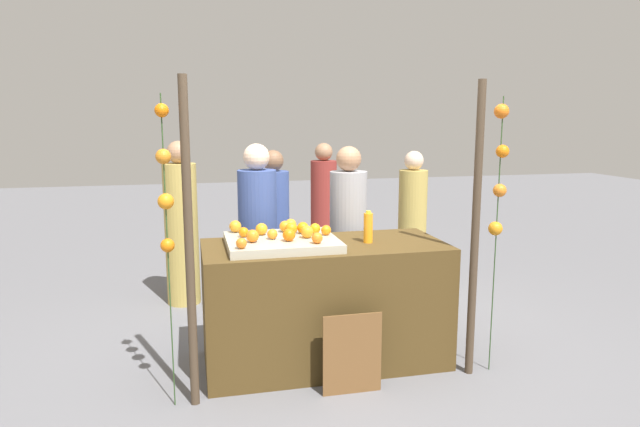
{
  "coord_description": "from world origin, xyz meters",
  "views": [
    {
      "loc": [
        -0.95,
        -3.87,
        1.81
      ],
      "look_at": [
        0.0,
        0.15,
        1.1
      ],
      "focal_mm": 31.47,
      "sensor_mm": 36.0,
      "label": 1
    }
  ],
  "objects": [
    {
      "name": "garland_strand_right",
      "position": [
        1.13,
        -0.43,
        1.44
      ],
      "size": [
        0.11,
        0.11,
        1.95
      ],
      "color": "#2D4C23",
      "rests_on": "ground_plane"
    },
    {
      "name": "orange_13",
      "position": [
        -0.11,
        -0.23,
        1.0
      ],
      "size": [
        0.08,
        0.08,
        0.08
      ],
      "primitive_type": "sphere",
      "color": "orange",
      "rests_on": "orange_tray"
    },
    {
      "name": "juice_bottle",
      "position": [
        0.32,
        -0.03,
        1.01
      ],
      "size": [
        0.07,
        0.07,
        0.24
      ],
      "color": "orange",
      "rests_on": "stall_counter"
    },
    {
      "name": "canopy_post_left",
      "position": [
        -0.96,
        -0.44,
        1.03
      ],
      "size": [
        0.06,
        0.06,
        2.06
      ],
      "primitive_type": "cylinder",
      "color": "#473828",
      "rests_on": "ground_plane"
    },
    {
      "name": "orange_11",
      "position": [
        -0.2,
        0.26,
        1.01
      ],
      "size": [
        0.09,
        0.09,
        0.09
      ],
      "primitive_type": "sphere",
      "color": "orange",
      "rests_on": "orange_tray"
    },
    {
      "name": "crowd_person_0",
      "position": [
        -0.16,
        1.43,
        0.7
      ],
      "size": [
        0.3,
        0.3,
        1.51
      ],
      "color": "#384C8C",
      "rests_on": "ground_plane"
    },
    {
      "name": "chalkboard_sign",
      "position": [
        0.06,
        -0.53,
        0.27
      ],
      "size": [
        0.4,
        0.03,
        0.56
      ],
      "color": "brown",
      "rests_on": "ground_plane"
    },
    {
      "name": "crowd_person_2",
      "position": [
        -1.03,
        1.62,
        0.74
      ],
      "size": [
        0.32,
        0.32,
        1.59
      ],
      "color": "tan",
      "rests_on": "ground_plane"
    },
    {
      "name": "orange_5",
      "position": [
        -0.58,
        0.09,
        1.0
      ],
      "size": [
        0.07,
        0.07,
        0.07
      ],
      "primitive_type": "sphere",
      "color": "orange",
      "rests_on": "orange_tray"
    },
    {
      "name": "orange_2",
      "position": [
        -0.23,
        0.1,
        1.01
      ],
      "size": [
        0.09,
        0.09,
        0.09
      ],
      "primitive_type": "sphere",
      "color": "orange",
      "rests_on": "orange_tray"
    },
    {
      "name": "orange_12",
      "position": [
        -0.44,
        0.14,
        1.01
      ],
      "size": [
        0.09,
        0.09,
        0.09
      ],
      "primitive_type": "sphere",
      "color": "orange",
      "rests_on": "orange_tray"
    },
    {
      "name": "orange_0",
      "position": [
        0.02,
        0.02,
        1.0
      ],
      "size": [
        0.07,
        0.07,
        0.07
      ],
      "primitive_type": "sphere",
      "color": "orange",
      "rests_on": "orange_tray"
    },
    {
      "name": "vendor_right",
      "position": [
        0.37,
        0.66,
        0.73
      ],
      "size": [
        0.32,
        0.32,
        1.57
      ],
      "color": "#99999E",
      "rests_on": "ground_plane"
    },
    {
      "name": "orange_10",
      "position": [
        -0.14,
        -0.04,
        1.01
      ],
      "size": [
        0.09,
        0.09,
        0.09
      ],
      "primitive_type": "sphere",
      "color": "orange",
      "rests_on": "orange_tray"
    },
    {
      "name": "orange_8",
      "position": [
        -0.53,
        -0.09,
        1.01
      ],
      "size": [
        0.09,
        0.09,
        0.09
      ],
      "primitive_type": "sphere",
      "color": "orange",
      "rests_on": "orange_tray"
    },
    {
      "name": "orange_14",
      "position": [
        -0.05,
        0.09,
        1.0
      ],
      "size": [
        0.08,
        0.08,
        0.08
      ],
      "primitive_type": "sphere",
      "color": "orange",
      "rests_on": "orange_tray"
    },
    {
      "name": "canopy_post_right",
      "position": [
        0.96,
        -0.44,
        1.03
      ],
      "size": [
        0.06,
        0.06,
        2.06
      ],
      "primitive_type": "cylinder",
      "color": "#473828",
      "rests_on": "ground_plane"
    },
    {
      "name": "ground_plane",
      "position": [
        0.0,
        0.0,
        0.0
      ],
      "size": [
        24.0,
        24.0,
        0.0
      ],
      "primitive_type": "plane",
      "color": "slate"
    },
    {
      "name": "orange_3",
      "position": [
        -0.14,
        0.12,
        1.01
      ],
      "size": [
        0.09,
        0.09,
        0.09
      ],
      "primitive_type": "sphere",
      "color": "orange",
      "rests_on": "orange_tray"
    },
    {
      "name": "crowd_person_1",
      "position": [
        0.58,
        2.44,
        0.71
      ],
      "size": [
        0.3,
        0.3,
        1.52
      ],
      "color": "maroon",
      "rests_on": "ground_plane"
    },
    {
      "name": "orange_7",
      "position": [
        -0.26,
        0.2,
        1.0
      ],
      "size": [
        0.09,
        0.09,
        0.09
      ],
      "primitive_type": "sphere",
      "color": "orange",
      "rests_on": "orange_tray"
    },
    {
      "name": "orange_6",
      "position": [
        -0.28,
        -0.11,
        1.01
      ],
      "size": [
        0.09,
        0.09,
        0.09
      ],
      "primitive_type": "sphere",
      "color": "orange",
      "rests_on": "orange_tray"
    },
    {
      "name": "orange_1",
      "position": [
        -0.62,
        0.28,
        1.01
      ],
      "size": [
        0.09,
        0.09,
        0.09
      ],
      "primitive_type": "sphere",
      "color": "orange",
      "rests_on": "orange_tray"
    },
    {
      "name": "garland_strand_left",
      "position": [
        -1.09,
        -0.43,
        1.42
      ],
      "size": [
        0.1,
        0.1,
        1.95
      ],
      "color": "#2D4C23",
      "rests_on": "ground_plane"
    },
    {
      "name": "orange_tray",
      "position": [
        -0.32,
        0.0,
        0.93
      ],
      "size": [
        0.78,
        0.67,
        0.06
      ],
      "primitive_type": "cube",
      "color": "#B2AD99",
      "rests_on": "stall_counter"
    },
    {
      "name": "vendor_left",
      "position": [
        -0.4,
        0.7,
        0.75
      ],
      "size": [
        0.32,
        0.32,
        1.6
      ],
      "color": "#384C8C",
      "rests_on": "ground_plane"
    },
    {
      "name": "orange_9",
      "position": [
        -0.63,
        -0.26,
        1.0
      ],
      "size": [
        0.07,
        0.07,
        0.07
      ],
      "primitive_type": "sphere",
      "color": "orange",
      "rests_on": "orange_tray"
    },
    {
      "name": "crowd_person_3",
      "position": [
        1.32,
        1.53,
        0.69
      ],
      "size": [
        0.29,
        0.29,
        1.47
      ],
      "color": "tan",
      "rests_on": "ground_plane"
    },
    {
      "name": "orange_4",
      "position": [
        -0.39,
        -0.02,
        1.0
      ],
      "size": [
        0.07,
        0.07,
        0.07
      ],
      "primitive_type": "sphere",
      "color": "orange",
      "rests_on": "orange_tray"
    },
    {
      "name": "stall_counter",
      "position": [
        0.0,
        0.0,
        0.45
      ],
      "size": [
        1.76,
        0.8,
        0.9
      ],
      "primitive_type": "cube",
      "color": "#4C3819",
      "rests_on": "ground_plane"
    }
  ]
}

